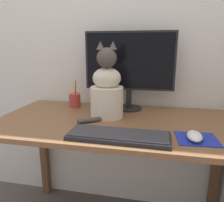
{
  "coord_description": "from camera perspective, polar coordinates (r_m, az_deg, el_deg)",
  "views": [
    {
      "loc": [
        0.21,
        -1.11,
        1.15
      ],
      "look_at": [
        -0.0,
        -0.09,
        0.89
      ],
      "focal_mm": 35.0,
      "sensor_mm": 36.0,
      "label": 1
    }
  ],
  "objects": [
    {
      "name": "desk",
      "position": [
        1.23,
        0.93,
        -9.78
      ],
      "size": [
        1.32,
        0.67,
        0.76
      ],
      "color": "brown",
      "rests_on": "ground_plane"
    },
    {
      "name": "monitor",
      "position": [
        1.36,
        4.54,
        9.28
      ],
      "size": [
        0.55,
        0.17,
        0.48
      ],
      "color": "black",
      "rests_on": "desk"
    },
    {
      "name": "pen_cup",
      "position": [
        1.46,
        -9.7,
        0.22
      ],
      "size": [
        0.07,
        0.07,
        0.18
      ],
      "color": "#B23833",
      "rests_on": "desk"
    },
    {
      "name": "wall_back",
      "position": [
        1.49,
        3.82,
        17.96
      ],
      "size": [
        7.0,
        0.04,
        2.5
      ],
      "color": "silver",
      "rests_on": "ground_plane"
    },
    {
      "name": "computer_mouse_right",
      "position": [
        1.0,
        20.75,
        -8.56
      ],
      "size": [
        0.06,
        0.11,
        0.03
      ],
      "color": "white",
      "rests_on": "mousepad_right"
    },
    {
      "name": "cat",
      "position": [
        1.21,
        -1.38,
        2.87
      ],
      "size": [
        0.24,
        0.28,
        0.42
      ],
      "rotation": [
        0.0,
        0.0,
        0.27
      ],
      "color": "beige",
      "rests_on": "desk"
    },
    {
      "name": "mousepad_right",
      "position": [
        1.02,
        21.31,
        -9.22
      ],
      "size": [
        0.18,
        0.16,
        0.0
      ],
      "rotation": [
        0.0,
        0.0,
        0.07
      ],
      "color": "#1E2D9E",
      "rests_on": "desk"
    },
    {
      "name": "keyboard",
      "position": [
        0.97,
        1.72,
        -9.0
      ],
      "size": [
        0.45,
        0.16,
        0.02
      ],
      "rotation": [
        0.0,
        0.0,
        -0.01
      ],
      "color": "black",
      "rests_on": "desk"
    }
  ]
}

